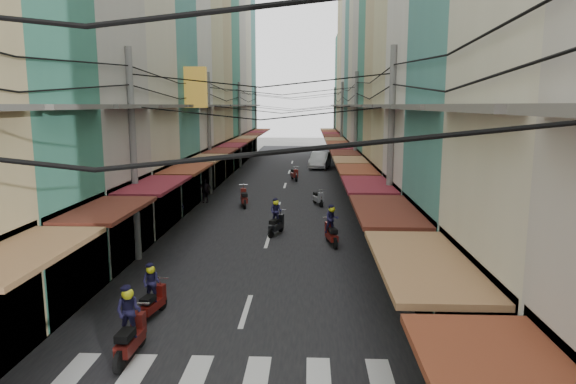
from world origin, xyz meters
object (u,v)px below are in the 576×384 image
(bicycle, at_px, (490,309))
(traffic_sign, at_px, (422,226))
(white_car, at_px, (320,168))
(market_umbrella, at_px, (480,244))

(bicycle, distance_m, traffic_sign, 3.32)
(white_car, relative_size, market_umbrella, 2.12)
(market_umbrella, distance_m, traffic_sign, 3.19)
(traffic_sign, bearing_deg, bicycle, -49.29)
(white_car, xyz_separation_m, bicycle, (4.47, -34.52, 0.00))
(white_car, height_order, traffic_sign, traffic_sign)
(white_car, distance_m, bicycle, 34.81)
(white_car, height_order, market_umbrella, market_umbrella)
(white_car, relative_size, bicycle, 3.68)
(bicycle, xyz_separation_m, traffic_sign, (-1.70, 1.97, 2.06))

